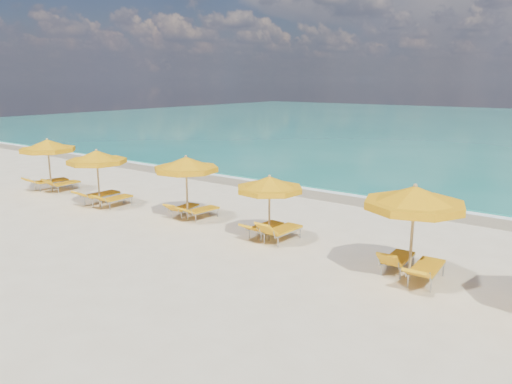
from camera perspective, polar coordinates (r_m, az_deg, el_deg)
The scene contains 20 objects.
ground_plane at distance 17.31m, azimuth -3.01°, elevation -4.75°, with size 120.00×120.00×0.00m, color beige.
ocean at distance 61.76m, azimuth 27.19°, elevation 6.49°, with size 120.00×80.00×0.30m, color #147264.
wet_sand_band at distance 23.26m, azimuth 8.80°, elevation -0.33°, with size 120.00×2.60×0.01m, color tan.
foam_line at distance 23.95m, azimuth 9.71°, elevation 0.01°, with size 120.00×1.20×0.03m, color white.
whitecap_near at distance 34.37m, azimuth 7.64°, elevation 3.91°, with size 14.00×0.36×0.05m, color white.
umbrella_1 at distance 25.26m, azimuth -22.72°, elevation 4.86°, with size 3.15×3.15×2.54m.
umbrella_2 at distance 21.48m, azimuth -17.75°, elevation 3.77°, with size 2.84×2.84×2.43m.
umbrella_3 at distance 18.74m, azimuth -8.00°, elevation 3.09°, with size 2.94×2.94×2.46m.
umbrella_4 at distance 16.04m, azimuth 1.55°, elevation 0.84°, with size 2.72×2.72×2.22m.
umbrella_5 at distance 13.30m, azimuth 17.66°, elevation -0.71°, with size 2.79×2.79×2.63m.
lounger_1_left at distance 26.15m, azimuth -22.47°, elevation 0.81°, with size 0.98×2.12×0.73m.
lounger_1_right at distance 25.46m, azimuth -21.03°, elevation 0.59°, with size 0.70×1.81×0.76m.
lounger_2_left at distance 22.36m, azimuth -17.33°, elevation -0.68°, with size 0.71×2.02×0.75m.
lounger_2_right at distance 21.63m, azimuth -15.72°, elevation -1.08°, with size 0.64×1.79×0.70m.
lounger_3_left at distance 19.64m, azimuth -8.22°, elevation -2.15°, with size 0.74×1.68×0.68m.
lounger_3_right at distance 19.15m, azimuth -6.21°, elevation -2.46°, with size 0.75×1.78×0.64m.
lounger_4_left at distance 16.89m, azimuth 1.04°, elevation -4.44°, with size 0.66×1.79×0.66m.
lounger_4_right at distance 16.44m, azimuth 2.97°, elevation -4.86°, with size 0.71×1.87×0.86m.
lounger_5_left at distance 14.49m, azimuth 15.84°, elevation -7.87°, with size 0.67×1.73×0.81m.
lounger_5_right at distance 13.92m, azimuth 18.83°, elevation -8.86°, with size 0.76×2.01×0.75m.
Camera 1 is at (10.67, -12.61, 5.19)m, focal length 35.00 mm.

